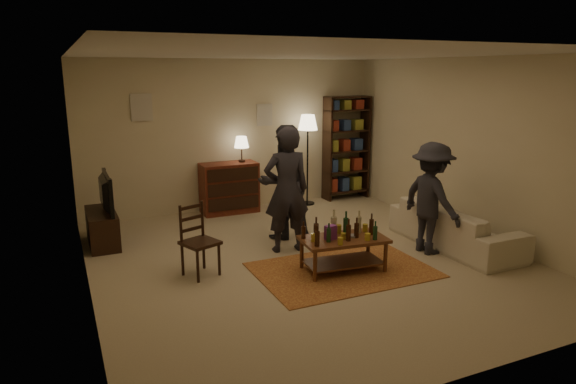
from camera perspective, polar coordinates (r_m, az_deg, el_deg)
floor at (r=7.02m, az=2.09°, el=-7.51°), size 6.00×6.00×0.00m
room_shell at (r=9.16m, az=-9.99°, el=8.88°), size 6.00×6.00×6.00m
rug at (r=6.69m, az=6.10°, el=-8.61°), size 2.20×1.50×0.01m
coffee_table at (r=6.55m, az=6.09°, el=-5.45°), size 1.13×0.69×0.78m
dining_chair at (r=6.48m, az=-10.05°, el=-5.01°), size 0.51×0.51×0.92m
tv_stand at (r=7.96m, az=-19.97°, el=-2.86°), size 0.40×1.00×1.06m
dresser at (r=9.23m, az=-6.50°, el=0.62°), size 1.00×0.50×1.36m
bookshelf at (r=10.19m, az=6.49°, el=5.02°), size 0.90×0.34×2.02m
floor_lamp at (r=9.58m, az=2.21°, el=7.04°), size 0.36×0.36×1.70m
sofa at (r=7.82m, az=18.08°, el=-3.63°), size 0.81×2.08×0.61m
person_left at (r=7.11m, az=-0.16°, el=0.24°), size 0.69×0.50×1.77m
person_right at (r=7.73m, az=-0.47°, el=1.11°), size 0.91×0.75×1.72m
person_by_sofa at (r=7.35m, az=15.65°, el=-0.69°), size 0.63×1.03×1.56m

